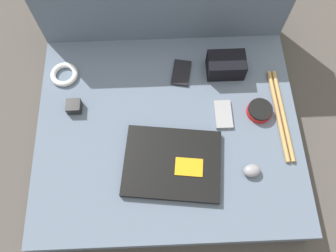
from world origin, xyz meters
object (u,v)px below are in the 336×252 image
(laptop, at_px, (172,163))
(phone_silver, at_px, (181,73))
(speaker_puck, at_px, (260,111))
(charger_brick, at_px, (74,106))
(camera_pouch, at_px, (226,65))
(computer_mouse, at_px, (252,171))
(phone_black, at_px, (223,114))

(laptop, relative_size, phone_silver, 2.91)
(speaker_puck, height_order, charger_brick, charger_brick)
(laptop, distance_m, phone_silver, 0.35)
(camera_pouch, relative_size, charger_brick, 2.75)
(computer_mouse, distance_m, phone_silver, 0.44)
(phone_silver, xyz_separation_m, charger_brick, (-0.39, -0.13, 0.01))
(phone_silver, distance_m, charger_brick, 0.41)
(laptop, relative_size, phone_black, 3.20)
(laptop, relative_size, charger_brick, 6.91)
(computer_mouse, height_order, phone_silver, computer_mouse)
(speaker_puck, distance_m, charger_brick, 0.65)
(laptop, relative_size, speaker_puck, 3.89)
(laptop, height_order, computer_mouse, computer_mouse)
(phone_silver, distance_m, phone_black, 0.23)
(laptop, height_order, phone_silver, laptop)
(speaker_puck, bearing_deg, computer_mouse, -105.18)
(laptop, xyz_separation_m, phone_silver, (0.05, 0.35, -0.01))
(laptop, relative_size, computer_mouse, 5.70)
(phone_silver, bearing_deg, laptop, -87.13)
(computer_mouse, height_order, speaker_puck, computer_mouse)
(computer_mouse, bearing_deg, camera_pouch, 91.58)
(phone_black, bearing_deg, laptop, -137.07)
(phone_silver, xyz_separation_m, camera_pouch, (0.16, 0.00, 0.03))
(laptop, height_order, camera_pouch, camera_pouch)
(phone_silver, relative_size, camera_pouch, 0.86)
(computer_mouse, height_order, phone_black, computer_mouse)
(computer_mouse, bearing_deg, laptop, 166.94)
(charger_brick, bearing_deg, phone_silver, 18.70)
(speaker_puck, bearing_deg, charger_brick, 176.38)
(phone_black, xyz_separation_m, charger_brick, (-0.53, 0.05, 0.01))
(charger_brick, bearing_deg, phone_black, -5.09)
(laptop, bearing_deg, charger_brick, 153.67)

